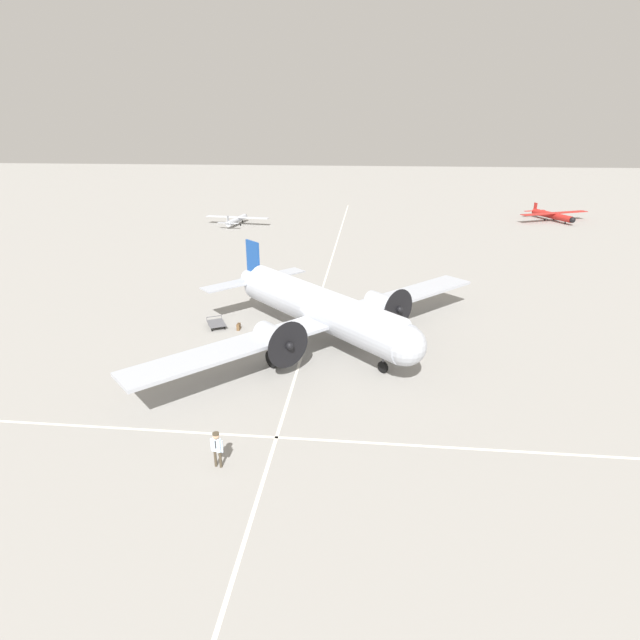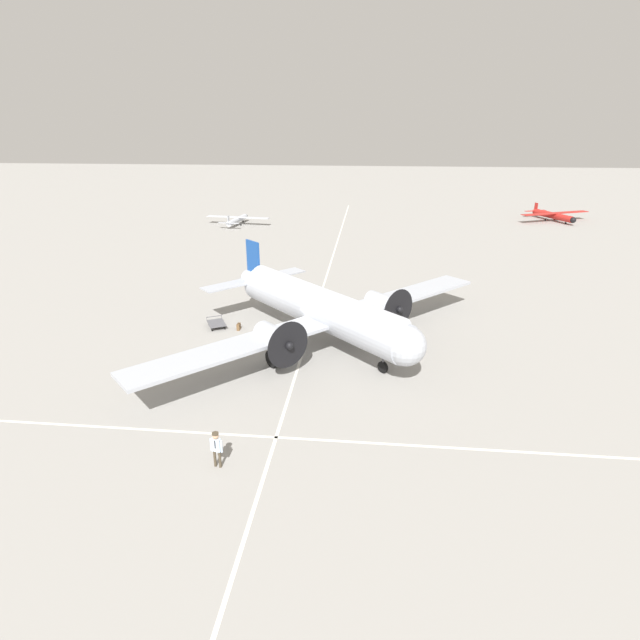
# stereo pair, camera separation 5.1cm
# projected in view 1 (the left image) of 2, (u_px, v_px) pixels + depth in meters

# --- Properties ---
(ground_plane) EXTENTS (300.00, 300.00, 0.00)m
(ground_plane) POSITION_uv_depth(u_px,v_px,m) (320.00, 342.00, 33.38)
(ground_plane) COLOR gray
(apron_line_eastwest) EXTENTS (120.00, 0.16, 0.01)m
(apron_line_eastwest) POSITION_uv_depth(u_px,v_px,m) (306.00, 341.00, 33.46)
(apron_line_eastwest) COLOR silver
(apron_line_eastwest) RESTS_ON ground_plane
(apron_line_northsouth) EXTENTS (0.16, 120.00, 0.01)m
(apron_line_northsouth) POSITION_uv_depth(u_px,v_px,m) (296.00, 438.00, 23.10)
(apron_line_northsouth) COLOR silver
(apron_line_northsouth) RESTS_ON ground_plane
(airliner_main) EXTENTS (20.75, 20.56, 5.47)m
(airliner_main) POSITION_uv_depth(u_px,v_px,m) (324.00, 309.00, 32.21)
(airliner_main) COLOR #ADB2BC
(airliner_main) RESTS_ON ground_plane
(crew_foreground) EXTENTS (0.33, 0.56, 1.69)m
(crew_foreground) POSITION_uv_depth(u_px,v_px,m) (217.00, 446.00, 20.82)
(crew_foreground) COLOR #473D2D
(crew_foreground) RESTS_ON ground_plane
(suitcase_near_door) EXTENTS (0.47, 0.20, 0.49)m
(suitcase_near_door) POSITION_uv_depth(u_px,v_px,m) (239.00, 327.00, 35.22)
(suitcase_near_door) COLOR brown
(suitcase_near_door) RESTS_ON ground_plane
(baggage_cart) EXTENTS (1.96, 1.75, 0.56)m
(baggage_cart) POSITION_uv_depth(u_px,v_px,m) (216.00, 323.00, 35.67)
(baggage_cart) COLOR #56565B
(baggage_cart) RESTS_ON ground_plane
(light_aircraft_distant) EXTENTS (7.02, 9.38, 1.83)m
(light_aircraft_distant) POSITION_uv_depth(u_px,v_px,m) (237.00, 219.00, 71.64)
(light_aircraft_distant) COLOR #B7BCC6
(light_aircraft_distant) RESTS_ON ground_plane
(light_aircraft_taxiing) EXTENTS (8.49, 10.93, 2.17)m
(light_aircraft_taxiing) POSITION_uv_depth(u_px,v_px,m) (553.00, 215.00, 74.24)
(light_aircraft_taxiing) COLOR #B2231E
(light_aircraft_taxiing) RESTS_ON ground_plane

